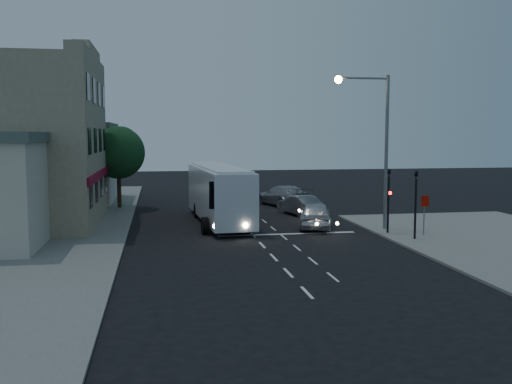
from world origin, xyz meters
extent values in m
plane|color=black|center=(0.00, 0.00, 0.00)|extent=(120.00, 120.00, 0.00)
cube|color=slate|center=(-13.00, 8.00, 0.06)|extent=(12.00, 50.00, 0.12)
cube|color=silver|center=(0.00, -10.00, 0.01)|extent=(0.12, 1.60, 0.01)
cube|color=silver|center=(0.00, -7.00, 0.01)|extent=(0.12, 1.60, 0.01)
cube|color=silver|center=(0.00, -4.00, 0.01)|extent=(0.12, 1.60, 0.01)
cube|color=silver|center=(0.00, -1.00, 0.01)|extent=(0.12, 1.60, 0.01)
cube|color=silver|center=(0.00, 2.00, 0.01)|extent=(0.12, 1.60, 0.01)
cube|color=silver|center=(0.00, 5.00, 0.01)|extent=(0.12, 1.60, 0.01)
cube|color=silver|center=(0.00, 8.00, 0.01)|extent=(0.12, 1.60, 0.01)
cube|color=silver|center=(0.00, 11.00, 0.01)|extent=(0.12, 1.60, 0.01)
cube|color=silver|center=(0.00, 14.00, 0.01)|extent=(0.12, 1.60, 0.01)
cube|color=silver|center=(0.00, 17.00, 0.01)|extent=(0.12, 1.60, 0.01)
cube|color=silver|center=(1.60, -8.00, 0.01)|extent=(0.10, 1.50, 0.01)
cube|color=silver|center=(1.60, -5.00, 0.01)|extent=(0.10, 1.50, 0.01)
cube|color=silver|center=(1.60, -2.00, 0.01)|extent=(0.10, 1.50, 0.01)
cube|color=silver|center=(1.60, 1.00, 0.01)|extent=(0.10, 1.50, 0.01)
cube|color=silver|center=(1.60, 4.00, 0.01)|extent=(0.10, 1.50, 0.01)
cube|color=silver|center=(1.60, 7.00, 0.01)|extent=(0.10, 1.50, 0.01)
cube|color=silver|center=(1.60, 10.00, 0.01)|extent=(0.10, 1.50, 0.01)
cube|color=silver|center=(1.60, 13.00, 0.01)|extent=(0.10, 1.50, 0.01)
cube|color=silver|center=(1.60, 16.00, 0.01)|extent=(0.10, 1.50, 0.01)
cube|color=silver|center=(1.60, 19.00, 0.01)|extent=(0.10, 1.50, 0.01)
cube|color=silver|center=(2.00, 2.00, 0.01)|extent=(8.00, 0.35, 0.01)
cube|color=white|center=(-1.41, 6.91, 1.94)|extent=(3.22, 12.07, 3.18)
cube|color=white|center=(-1.41, 6.91, 3.58)|extent=(2.80, 11.65, 0.18)
cube|color=black|center=(-1.41, 0.98, 2.44)|extent=(2.29, 0.26, 1.49)
cube|color=black|center=(-0.16, 7.40, 2.59)|extent=(0.66, 9.93, 0.90)
cube|color=black|center=(-2.66, 7.40, 2.59)|extent=(0.66, 9.93, 0.90)
cube|color=red|center=(-0.15, 7.90, 1.49)|extent=(0.37, 5.46, 1.39)
cube|color=red|center=(-2.67, 7.90, 1.49)|extent=(0.37, 5.46, 1.39)
cylinder|color=black|center=(-2.65, 2.73, 0.50)|extent=(0.41, 1.01, 1.00)
cylinder|color=black|center=(-0.17, 2.73, 0.50)|extent=(0.41, 1.01, 1.00)
cylinder|color=black|center=(-2.65, 9.39, 0.50)|extent=(0.41, 1.01, 1.00)
cylinder|color=black|center=(-0.17, 9.39, 0.50)|extent=(0.41, 1.01, 1.00)
cylinder|color=black|center=(-2.65, 11.08, 0.50)|extent=(0.41, 1.01, 1.00)
cylinder|color=black|center=(-0.17, 11.08, 0.50)|extent=(0.41, 1.01, 1.00)
cylinder|color=#FFF2CC|center=(-2.25, 0.92, 0.75)|extent=(0.26, 0.07, 0.26)
cylinder|color=#FFF2CC|center=(-0.56, 0.92, 0.75)|extent=(0.26, 0.07, 0.26)
imported|color=silver|center=(4.18, 3.80, 0.81)|extent=(3.10, 5.06, 1.61)
imported|color=gray|center=(4.61, 9.36, 0.72)|extent=(2.53, 4.59, 1.43)
imported|color=#94939B|center=(4.56, 14.69, 0.83)|extent=(3.98, 6.13, 1.65)
cylinder|color=black|center=(7.60, 0.80, 1.72)|extent=(0.12, 0.12, 3.20)
imported|color=black|center=(7.60, 0.80, 3.77)|extent=(0.15, 0.18, 0.90)
cube|color=black|center=(7.60, 0.62, 2.42)|extent=(0.25, 0.12, 0.30)
cube|color=#FF0C0C|center=(7.60, 0.55, 2.42)|extent=(0.16, 0.02, 0.18)
cylinder|color=black|center=(8.30, -1.20, 1.72)|extent=(0.12, 0.12, 3.20)
imported|color=black|center=(8.30, -1.20, 3.77)|extent=(0.18, 0.15, 0.90)
cylinder|color=slate|center=(9.30, -0.20, 1.12)|extent=(0.06, 0.06, 2.00)
cube|color=#9E0B00|center=(9.30, -0.27, 2.02)|extent=(0.45, 0.03, 0.60)
cylinder|color=slate|center=(8.00, 2.20, 4.62)|extent=(0.20, 0.20, 9.00)
cylinder|color=slate|center=(6.50, 2.20, 8.92)|extent=(3.00, 0.12, 0.12)
sphere|color=#FFBF59|center=(5.00, 2.20, 8.82)|extent=(0.44, 0.44, 0.44)
cube|color=#9F9986|center=(-14.00, 8.00, 5.12)|extent=(10.00, 12.00, 10.00)
cube|color=#9F9986|center=(-9.50, 8.00, 10.37)|extent=(1.00, 12.00, 0.50)
cube|color=#9F9986|center=(-9.50, 8.00, 10.87)|extent=(1.00, 6.00, 0.50)
cube|color=maroon|center=(-8.95, 8.00, 3.12)|extent=(0.15, 12.00, 0.50)
cube|color=black|center=(-8.98, 3.50, 2.32)|extent=(0.06, 1.30, 1.50)
cube|color=black|center=(-8.98, 6.50, 2.32)|extent=(0.06, 1.30, 1.50)
cube|color=black|center=(-8.98, 9.50, 2.32)|extent=(0.06, 1.30, 1.50)
cube|color=black|center=(-8.98, 12.50, 2.32)|extent=(0.06, 1.30, 1.50)
cube|color=black|center=(-8.98, 3.50, 5.32)|extent=(0.06, 1.30, 1.50)
cube|color=black|center=(-8.98, 6.50, 5.32)|extent=(0.06, 1.30, 1.50)
cube|color=black|center=(-8.98, 9.50, 5.32)|extent=(0.06, 1.30, 1.50)
cube|color=black|center=(-8.98, 12.50, 5.32)|extent=(0.06, 1.30, 1.50)
cube|color=black|center=(-8.98, 3.50, 8.32)|extent=(0.06, 1.30, 1.50)
cube|color=black|center=(-8.98, 6.50, 8.32)|extent=(0.06, 1.30, 1.50)
cube|color=black|center=(-8.98, 9.50, 8.32)|extent=(0.06, 1.30, 1.50)
cube|color=black|center=(-8.98, 12.50, 8.32)|extent=(0.06, 1.30, 1.50)
cube|color=beige|center=(-13.50, 20.00, 3.12)|extent=(9.00, 9.00, 6.00)
cube|color=#4A5D55|center=(-13.50, 20.00, 6.37)|extent=(9.40, 9.40, 0.50)
cylinder|color=black|center=(-8.20, 15.00, 1.52)|extent=(0.32, 0.32, 2.80)
sphere|color=#11411D|center=(-8.20, 15.00, 4.32)|extent=(4.00, 4.00, 4.00)
sphere|color=#1F4121|center=(-8.00, 15.60, 5.02)|extent=(2.60, 2.60, 2.60)
sphere|color=#11411D|center=(-8.50, 14.40, 4.72)|extent=(2.40, 2.40, 2.40)
camera|label=1|loc=(-5.23, -29.52, 5.70)|focal=40.00mm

